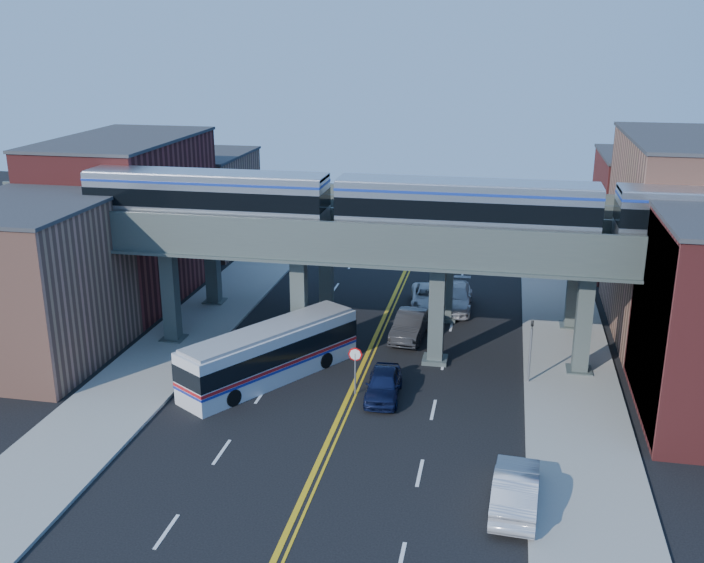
{
  "coord_description": "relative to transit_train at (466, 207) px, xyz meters",
  "views": [
    {
      "loc": [
        7.38,
        -33.58,
        18.25
      ],
      "look_at": [
        -0.58,
        6.56,
        5.01
      ],
      "focal_mm": 40.0,
      "sensor_mm": 36.0,
      "label": 1
    }
  ],
  "objects": [
    {
      "name": "building_west_b",
      "position": [
        -23.87,
        8.0,
        -3.61
      ],
      "size": [
        8.0,
        14.0,
        11.0
      ],
      "primitive_type": "cube",
      "color": "maroon",
      "rests_on": "ground"
    },
    {
      "name": "building_west_c",
      "position": [
        -23.87,
        21.0,
        -5.11
      ],
      "size": [
        8.0,
        10.0,
        8.0
      ],
      "primitive_type": "cube",
      "color": "#A26854",
      "rests_on": "ground"
    },
    {
      "name": "building_east_b",
      "position": [
        13.13,
        8.0,
        -3.11
      ],
      "size": [
        8.0,
        14.0,
        12.0
      ],
      "primitive_type": "cube",
      "color": "#A26854",
      "rests_on": "ground"
    },
    {
      "name": "mural_panel",
      "position": [
        9.18,
        -4.0,
        -4.36
      ],
      "size": [
        0.1,
        9.5,
        9.5
      ],
      "primitive_type": "cube",
      "color": "teal",
      "rests_on": "ground"
    },
    {
      "name": "ground",
      "position": [
        -5.37,
        -8.0,
        -9.11
      ],
      "size": [
        120.0,
        120.0,
        0.0
      ],
      "primitive_type": "plane",
      "color": "black",
      "rests_on": "ground"
    },
    {
      "name": "car_lane_b",
      "position": [
        -3.24,
        3.42,
        -8.3
      ],
      "size": [
        2.13,
        5.04,
        1.62
      ],
      "primitive_type": "imported",
      "rotation": [
        0.0,
        0.0,
        -0.09
      ],
      "color": "#2B2B2D",
      "rests_on": "ground"
    },
    {
      "name": "sidewalk_west",
      "position": [
        -16.87,
        2.0,
        -9.03
      ],
      "size": [
        5.0,
        70.0,
        0.16
      ],
      "primitive_type": "cube",
      "color": "gray",
      "rests_on": "ground"
    },
    {
      "name": "car_lane_a",
      "position": [
        -3.57,
        -5.08,
        -8.38
      ],
      "size": [
        1.95,
        4.39,
        1.47
      ],
      "primitive_type": "imported",
      "rotation": [
        0.0,
        0.0,
        0.05
      ],
      "color": "#0E1536",
      "rests_on": "ground"
    },
    {
      "name": "car_lane_c",
      "position": [
        -2.68,
        9.15,
        -8.39
      ],
      "size": [
        2.95,
        5.44,
        1.45
      ],
      "primitive_type": "imported",
      "rotation": [
        0.0,
        0.0,
        0.11
      ],
      "color": "silver",
      "rests_on": "ground"
    },
    {
      "name": "building_west_a",
      "position": [
        -23.87,
        -4.0,
        -4.61
      ],
      "size": [
        8.0,
        10.0,
        9.0
      ],
      "primitive_type": "cube",
      "color": "#A26854",
      "rests_on": "ground"
    },
    {
      "name": "car_lane_d",
      "position": [
        -0.9,
        9.31,
        -8.32
      ],
      "size": [
        2.33,
        5.52,
        1.59
      ],
      "primitive_type": "imported",
      "rotation": [
        0.0,
        0.0,
        0.02
      ],
      "color": "silver",
      "rests_on": "ground"
    },
    {
      "name": "stop_sign",
      "position": [
        -5.07,
        -5.0,
        -7.35
      ],
      "size": [
        0.76,
        0.09,
        2.63
      ],
      "color": "slate",
      "rests_on": "ground"
    },
    {
      "name": "building_east_c",
      "position": [
        13.13,
        21.0,
        -4.61
      ],
      "size": [
        8.0,
        10.0,
        9.0
      ],
      "primitive_type": "cube",
      "color": "maroon",
      "rests_on": "ground"
    },
    {
      "name": "traffic_signal",
      "position": [
        3.83,
        -2.0,
        -6.81
      ],
      "size": [
        0.15,
        0.18,
        4.1
      ],
      "color": "slate",
      "rests_on": "ground"
    },
    {
      "name": "elevated_viaduct_near",
      "position": [
        -5.37,
        0.0,
        -2.64
      ],
      "size": [
        52.0,
        3.6,
        7.4
      ],
      "color": "#444F4C",
      "rests_on": "ground"
    },
    {
      "name": "transit_bus",
      "position": [
        -9.94,
        -4.01,
        -7.67
      ],
      "size": [
        7.95,
        10.5,
        2.81
      ],
      "rotation": [
        0.0,
        0.0,
        1.0
      ],
      "color": "silver",
      "rests_on": "ground"
    },
    {
      "name": "car_parked_curb",
      "position": [
        3.13,
        -13.76,
        -8.28
      ],
      "size": [
        2.03,
        5.12,
        1.66
      ],
      "primitive_type": "imported",
      "rotation": [
        0.0,
        0.0,
        3.09
      ],
      "color": "#B4B4B9",
      "rests_on": "ground"
    },
    {
      "name": "transit_train",
      "position": [
        0.0,
        0.0,
        0.0
      ],
      "size": [
        43.36,
        2.71,
        3.16
      ],
      "color": "black",
      "rests_on": "elevated_viaduct_near"
    },
    {
      "name": "sidewalk_east",
      "position": [
        6.13,
        2.0,
        -9.03
      ],
      "size": [
        5.0,
        70.0,
        0.16
      ],
      "primitive_type": "cube",
      "color": "gray",
      "rests_on": "ground"
    },
    {
      "name": "elevated_viaduct_far",
      "position": [
        -5.37,
        7.0,
        -2.64
      ],
      "size": [
        52.0,
        3.6,
        7.4
      ],
      "color": "#444F4C",
      "rests_on": "ground"
    }
  ]
}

